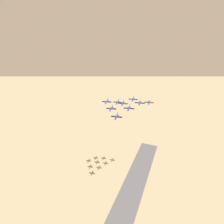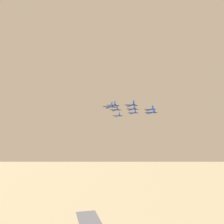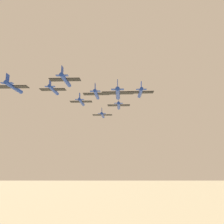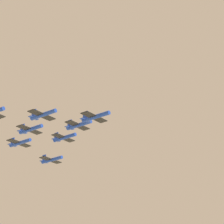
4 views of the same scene
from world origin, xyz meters
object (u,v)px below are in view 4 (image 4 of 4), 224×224
at_px(jet_0, 95,117).
at_px(jet_3, 64,138).
at_px(jet_1, 78,125).
at_px(jet_2, 42,115).
at_px(jet_7, 19,143).
at_px(jet_4, 30,129).
at_px(jet_6, 51,160).

xyz_separation_m(jet_0, jet_3, (-28.01, 3.36, 4.03)).
distance_m(jet_1, jet_2, 14.39).
height_order(jet_3, jet_7, jet_3).
distance_m(jet_1, jet_7, 24.31).
relative_size(jet_0, jet_4, 1.00).
bearing_deg(jet_1, jet_4, -59.53).
relative_size(jet_2, jet_7, 1.00).
bearing_deg(jet_1, jet_2, 0.00).
bearing_deg(jet_3, jet_1, 59.53).
xyz_separation_m(jet_0, jet_2, (-8.27, -11.42, 1.35)).
height_order(jet_0, jet_7, jet_7).
distance_m(jet_1, jet_3, 14.15).
height_order(jet_3, jet_4, jet_3).
relative_size(jet_3, jet_7, 1.00).
xyz_separation_m(jet_1, jet_3, (-14.00, 1.68, 1.10)).
height_order(jet_0, jet_1, jet_1).
xyz_separation_m(jet_6, jet_7, (5.73, -13.10, 1.86)).
bearing_deg(jet_4, jet_0, 90.00).
distance_m(jet_0, jet_4, 24.42).
xyz_separation_m(jet_2, jet_4, (-14.00, 1.68, 0.99)).
xyz_separation_m(jet_1, jet_2, (5.73, -13.10, -1.57)).
relative_size(jet_1, jet_3, 1.00).
height_order(jet_1, jet_6, jet_1).
xyz_separation_m(jet_1, jet_7, (-22.27, -9.74, 0.02)).
bearing_deg(jet_0, jet_4, -90.00).
bearing_deg(jet_0, jet_2, -59.53).
distance_m(jet_1, jet_6, 28.27).
bearing_deg(jet_3, jet_4, 0.00).
bearing_deg(jet_7, jet_6, 180.00).
bearing_deg(jet_4, jet_2, 59.53).
relative_size(jet_4, jet_6, 1.00).
xyz_separation_m(jet_2, jet_6, (-33.74, 16.46, -0.27)).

